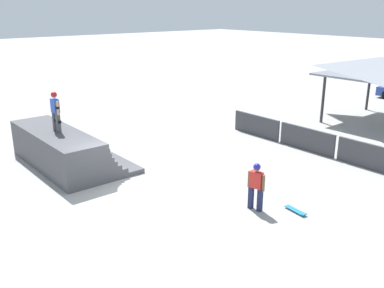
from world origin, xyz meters
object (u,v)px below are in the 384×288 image
Objects in this scene: skater_on_deck at (55,109)px; skateboard_on_deck at (57,127)px; bystander_walking at (256,183)px; skateboard_on_ground at (296,211)px.

skateboard_on_deck is at bearing 161.90° from skater_on_deck.
bystander_walking is 1.59m from skateboard_on_ground.
bystander_walking is (8.21, 3.16, -0.63)m from skateboard_on_deck.
skater_on_deck is at bearing -2.18° from skateboard_on_deck.
skater_on_deck is 8.60m from bystander_walking.
bystander_walking reaches higher than skateboard_on_ground.
skater_on_deck is 2.03× the size of skateboard_on_deck.
skateboard_on_deck reaches higher than skateboard_on_ground.
skateboard_on_ground is (9.20, 4.04, -1.52)m from skateboard_on_deck.
skateboard_on_deck is 0.50× the size of bystander_walking.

